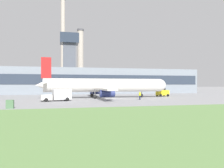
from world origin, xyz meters
The scene contains 9 objects.
ground_plane centered at (0.00, 0.00, 0.00)m, with size 400.00×400.00×0.00m, color gray.
terminal_building centered at (-0.33, 29.66, 4.51)m, with size 73.50×15.26×20.30m.
smokestack_left centered at (-9.40, 64.45, 22.92)m, with size 2.42×2.42×45.63m.
smokestack_right centered at (-0.63, 65.16, 15.75)m, with size 3.42×3.42×31.22m.
airplane centered at (-1.33, 2.24, 2.81)m, with size 30.10×25.70×8.90m.
pushback_tug centered at (14.68, 4.92, 0.93)m, with size 3.25×2.57×2.11m.
baggage_truck centered at (-11.21, -4.92, 1.07)m, with size 5.61×3.26×2.17m.
ground_crew_person centered at (4.65, -5.22, 0.87)m, with size 0.48×0.48×1.70m.
utility_cabinet centered at (-17.15, -16.30, 0.55)m, with size 0.90×0.59×1.10m.
Camera 1 is at (-11.01, -46.38, 3.08)m, focal length 35.00 mm.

